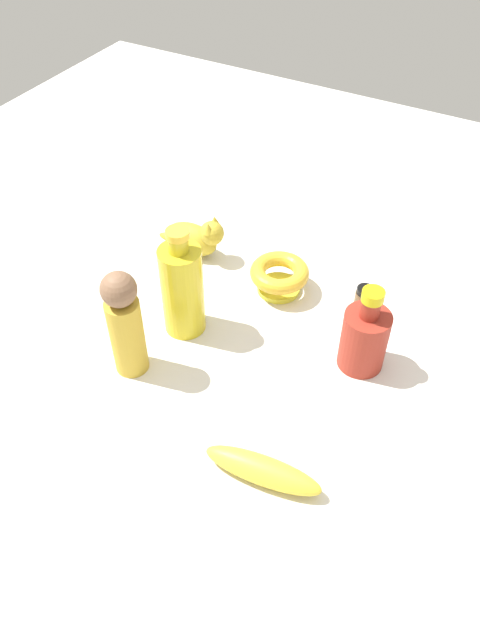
{
  "coord_description": "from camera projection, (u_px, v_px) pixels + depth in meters",
  "views": [
    {
      "loc": [
        0.61,
        0.34,
        0.76
      ],
      "look_at": [
        0.0,
        0.0,
        0.07
      ],
      "focal_mm": 34.31,
      "sensor_mm": 36.0,
      "label": 1
    }
  ],
  "objects": [
    {
      "name": "bowl",
      "position": [
        279.0,
        275.0,
        1.11
      ],
      "size": [
        0.11,
        0.11,
        0.06
      ],
      "color": "yellow",
      "rests_on": "ground"
    },
    {
      "name": "bottle_short",
      "position": [
        364.0,
        337.0,
        0.96
      ],
      "size": [
        0.07,
        0.07,
        0.16
      ],
      "color": "maroon",
      "rests_on": "ground"
    },
    {
      "name": "nail_polish_jar",
      "position": [
        364.0,
        297.0,
        1.09
      ],
      "size": [
        0.03,
        0.03,
        0.04
      ],
      "color": "brown",
      "rests_on": "ground"
    },
    {
      "name": "person_figure_adult",
      "position": [
        125.0,
        324.0,
        0.93
      ],
      "size": [
        0.08,
        0.08,
        0.2
      ],
      "color": "gold",
      "rests_on": "ground"
    },
    {
      "name": "cat_figurine",
      "position": [
        195.0,
        237.0,
        1.18
      ],
      "size": [
        0.06,
        0.14,
        0.09
      ],
      "color": "gold",
      "rests_on": "ground"
    },
    {
      "name": "bottle_tall",
      "position": [
        182.0,
        288.0,
        1.0
      ],
      "size": [
        0.07,
        0.07,
        0.2
      ],
      "color": "gold",
      "rests_on": "ground"
    },
    {
      "name": "ground",
      "position": [
        240.0,
        348.0,
        1.03
      ],
      "size": [
        2.0,
        2.0,
        0.0
      ],
      "primitive_type": "plane",
      "color": "silver"
    },
    {
      "name": "banana",
      "position": [
        263.0,
        470.0,
        0.84
      ],
      "size": [
        0.06,
        0.17,
        0.04
      ],
      "primitive_type": "ellipsoid",
      "rotation": [
        0.0,
        0.0,
        1.68
      ],
      "color": "yellow",
      "rests_on": "ground"
    }
  ]
}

